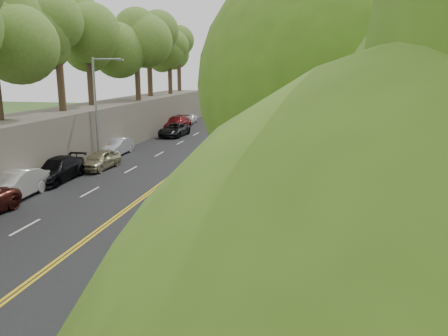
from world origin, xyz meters
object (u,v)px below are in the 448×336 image
object	(u,v)px
car_1	(13,185)
painter_0	(241,176)
construction_barrel	(298,142)
concrete_block	(251,230)
streetlight	(98,103)
person_far	(283,137)
signpost	(176,222)

from	to	relation	value
car_1	painter_0	distance (m)	12.95
construction_barrel	car_1	world-z (taller)	car_1
concrete_block	car_1	bearing A→B (deg)	166.94
construction_barrel	concrete_block	xyz separation A→B (m)	(-1.10, -23.65, 0.01)
painter_0	construction_barrel	bearing A→B (deg)	-17.66
streetlight	person_far	bearing A→B (deg)	38.97
signpost	car_1	distance (m)	13.54
streetlight	person_far	size ratio (longest dim) A/B	5.26
streetlight	construction_barrel	world-z (taller)	streetlight
car_1	construction_barrel	bearing A→B (deg)	51.07
signpost	person_far	size ratio (longest dim) A/B	2.04
streetlight	car_1	distance (m)	10.90
streetlight	signpost	size ratio (longest dim) A/B	2.58
painter_0	streetlight	bearing A→B (deg)	57.98
concrete_block	car_1	distance (m)	14.17
signpost	person_far	world-z (taller)	signpost
signpost	painter_0	distance (m)	11.61
signpost	construction_barrel	world-z (taller)	signpost
streetlight	car_1	bearing A→B (deg)	-90.77
car_1	person_far	bearing A→B (deg)	54.53
signpost	painter_0	xyz separation A→B (m)	(0.40, 11.55, -1.15)
painter_0	person_far	bearing A→B (deg)	-12.14
streetlight	signpost	distance (m)	20.72
streetlight	signpost	world-z (taller)	streetlight
streetlight	painter_0	world-z (taller)	streetlight
signpost	car_1	xyz separation A→B (m)	(-11.65, 6.80, -1.11)
streetlight	person_far	distance (m)	17.48
concrete_block	person_far	distance (m)	24.15
person_far	streetlight	bearing A→B (deg)	55.18
streetlight	car_1	world-z (taller)	streetlight
person_far	construction_barrel	bearing A→B (deg)	177.99
streetlight	signpost	xyz separation A→B (m)	(11.51, -17.02, -2.68)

